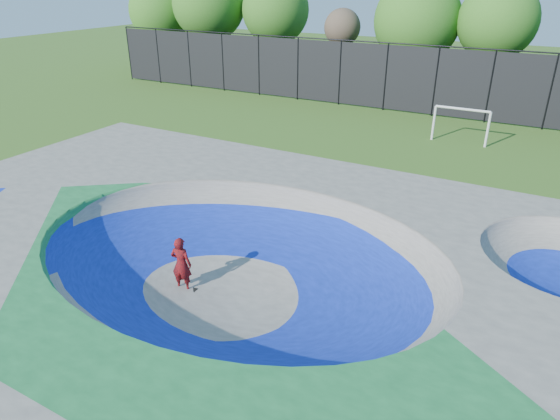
# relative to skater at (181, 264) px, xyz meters

# --- Properties ---
(ground) EXTENTS (120.00, 120.00, 0.00)m
(ground) POSITION_rel_skater_xyz_m (1.42, 0.56, -0.78)
(ground) COLOR #315718
(ground) RESTS_ON ground
(skate_deck) EXTENTS (22.00, 14.00, 1.50)m
(skate_deck) POSITION_rel_skater_xyz_m (1.42, 0.56, -0.03)
(skate_deck) COLOR gray
(skate_deck) RESTS_ON ground
(skater) EXTENTS (0.63, 0.48, 1.55)m
(skater) POSITION_rel_skater_xyz_m (0.00, 0.00, 0.00)
(skater) COLOR #AE0D10
(skater) RESTS_ON ground
(skateboard) EXTENTS (0.79, 0.28, 0.05)m
(skateboard) POSITION_rel_skater_xyz_m (0.00, 0.00, -0.75)
(skateboard) COLOR black
(skateboard) RESTS_ON ground
(soccer_goal) EXTENTS (2.71, 0.12, 1.78)m
(soccer_goal) POSITION_rel_skater_xyz_m (3.88, 16.80, 0.46)
(soccer_goal) COLOR silver
(soccer_goal) RESTS_ON ground
(fence) EXTENTS (48.09, 0.09, 4.04)m
(fence) POSITION_rel_skater_xyz_m (1.42, 21.56, 1.32)
(fence) COLOR black
(fence) RESTS_ON ground
(treeline) EXTENTS (53.37, 6.50, 8.48)m
(treeline) POSITION_rel_skater_xyz_m (-0.88, 26.57, 4.22)
(treeline) COLOR #412B20
(treeline) RESTS_ON ground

